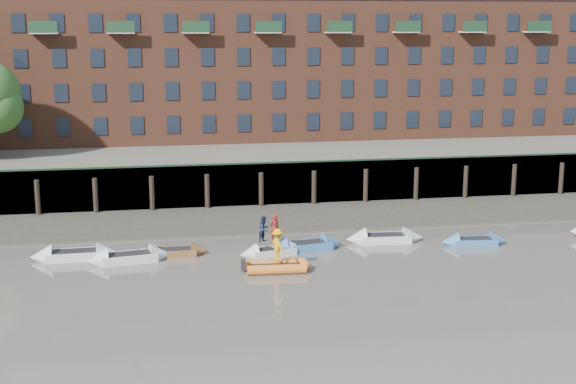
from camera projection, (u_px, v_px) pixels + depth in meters
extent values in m
plane|color=#635D55|center=(364.00, 306.00, 39.05)|extent=(220.00, 220.00, 0.00)
cube|color=#3D382F|center=(297.00, 218.00, 56.39)|extent=(110.00, 8.00, 0.50)
cube|color=#4C4336|center=(306.00, 230.00, 53.11)|extent=(110.00, 1.60, 0.10)
cube|color=#2D2A26|center=(286.00, 183.00, 60.29)|extent=(110.00, 0.80, 3.20)
cylinder|color=black|center=(38.00, 198.00, 56.69)|extent=(0.36, 0.36, 2.60)
cylinder|color=black|center=(95.00, 196.00, 57.37)|extent=(0.36, 0.36, 2.60)
cylinder|color=black|center=(152.00, 194.00, 58.04)|extent=(0.36, 0.36, 2.60)
cylinder|color=black|center=(207.00, 192.00, 58.71)|extent=(0.36, 0.36, 2.60)
cylinder|color=black|center=(261.00, 190.00, 59.39)|extent=(0.36, 0.36, 2.60)
cylinder|color=black|center=(314.00, 188.00, 60.06)|extent=(0.36, 0.36, 2.60)
cylinder|color=black|center=(366.00, 186.00, 60.73)|extent=(0.36, 0.36, 2.60)
cylinder|color=black|center=(416.00, 184.00, 61.41)|extent=(0.36, 0.36, 2.60)
cylinder|color=black|center=(466.00, 182.00, 62.08)|extent=(0.36, 0.36, 2.60)
cylinder|color=black|center=(514.00, 181.00, 62.75)|extent=(0.36, 0.36, 2.60)
cylinder|color=black|center=(561.00, 179.00, 63.42)|extent=(0.36, 0.36, 2.60)
cube|color=#264C2D|center=(287.00, 162.00, 59.65)|extent=(110.00, 0.06, 0.10)
cube|color=#5E594D|center=(261.00, 154.00, 73.38)|extent=(110.00, 28.00, 3.20)
cube|color=brown|center=(259.00, 70.00, 72.74)|extent=(80.00, 10.00, 12.00)
cube|color=black|center=(25.00, 128.00, 65.43)|extent=(1.10, 0.12, 1.50)
cube|color=black|center=(63.00, 127.00, 65.93)|extent=(1.10, 0.12, 1.50)
cube|color=black|center=(101.00, 126.00, 66.44)|extent=(1.10, 0.12, 1.50)
cube|color=black|center=(137.00, 125.00, 66.94)|extent=(1.10, 0.12, 1.50)
cube|color=black|center=(173.00, 125.00, 67.45)|extent=(1.10, 0.12, 1.50)
cube|color=black|center=(209.00, 124.00, 67.95)|extent=(1.10, 0.12, 1.50)
cube|color=black|center=(244.00, 123.00, 68.46)|extent=(1.10, 0.12, 1.50)
cube|color=black|center=(279.00, 122.00, 68.96)|extent=(1.10, 0.12, 1.50)
cube|color=black|center=(313.00, 122.00, 69.47)|extent=(1.10, 0.12, 1.50)
cube|color=black|center=(347.00, 121.00, 69.97)|extent=(1.10, 0.12, 1.50)
cube|color=black|center=(380.00, 120.00, 70.47)|extent=(1.10, 0.12, 1.50)
cube|color=black|center=(412.00, 119.00, 70.98)|extent=(1.10, 0.12, 1.50)
cube|color=black|center=(445.00, 119.00, 71.48)|extent=(1.10, 0.12, 1.50)
cube|color=black|center=(476.00, 118.00, 71.99)|extent=(1.10, 0.12, 1.50)
cube|color=black|center=(508.00, 117.00, 72.49)|extent=(1.10, 0.12, 1.50)
cube|color=black|center=(538.00, 117.00, 73.00)|extent=(1.10, 0.12, 1.50)
cube|color=black|center=(569.00, 116.00, 73.50)|extent=(1.10, 0.12, 1.50)
cube|color=black|center=(23.00, 93.00, 64.84)|extent=(1.10, 0.12, 1.50)
cube|color=black|center=(61.00, 93.00, 65.34)|extent=(1.10, 0.12, 1.50)
cube|color=black|center=(99.00, 92.00, 65.85)|extent=(1.10, 0.12, 1.50)
cube|color=black|center=(136.00, 92.00, 66.35)|extent=(1.10, 0.12, 1.50)
cube|color=black|center=(172.00, 91.00, 66.86)|extent=(1.10, 0.12, 1.50)
cube|color=black|center=(208.00, 91.00, 67.36)|extent=(1.10, 0.12, 1.50)
cube|color=black|center=(244.00, 90.00, 67.87)|extent=(1.10, 0.12, 1.50)
cube|color=black|center=(279.00, 90.00, 68.37)|extent=(1.10, 0.12, 1.50)
cube|color=black|center=(313.00, 89.00, 68.87)|extent=(1.10, 0.12, 1.50)
cube|color=black|center=(347.00, 89.00, 69.38)|extent=(1.10, 0.12, 1.50)
cube|color=black|center=(380.00, 88.00, 69.88)|extent=(1.10, 0.12, 1.50)
cube|color=black|center=(413.00, 88.00, 70.39)|extent=(1.10, 0.12, 1.50)
cube|color=black|center=(446.00, 87.00, 70.89)|extent=(1.10, 0.12, 1.50)
cube|color=black|center=(478.00, 87.00, 71.40)|extent=(1.10, 0.12, 1.50)
cube|color=black|center=(509.00, 86.00, 71.90)|extent=(1.10, 0.12, 1.50)
cube|color=black|center=(540.00, 86.00, 72.41)|extent=(1.10, 0.12, 1.50)
cube|color=black|center=(571.00, 85.00, 72.91)|extent=(1.10, 0.12, 1.50)
cube|color=black|center=(21.00, 58.00, 64.25)|extent=(1.10, 0.12, 1.50)
cube|color=black|center=(59.00, 58.00, 64.75)|extent=(1.10, 0.12, 1.50)
cube|color=black|center=(97.00, 58.00, 65.26)|extent=(1.10, 0.12, 1.50)
cube|color=black|center=(135.00, 58.00, 65.76)|extent=(1.10, 0.12, 1.50)
cube|color=black|center=(171.00, 57.00, 66.26)|extent=(1.10, 0.12, 1.50)
cube|color=black|center=(208.00, 57.00, 66.77)|extent=(1.10, 0.12, 1.50)
cube|color=black|center=(243.00, 57.00, 67.27)|extent=(1.10, 0.12, 1.50)
cube|color=black|center=(279.00, 56.00, 67.78)|extent=(1.10, 0.12, 1.50)
cube|color=black|center=(313.00, 56.00, 68.28)|extent=(1.10, 0.12, 1.50)
cube|color=black|center=(348.00, 56.00, 68.79)|extent=(1.10, 0.12, 1.50)
cube|color=black|center=(381.00, 56.00, 69.29)|extent=(1.10, 0.12, 1.50)
cube|color=black|center=(414.00, 55.00, 69.80)|extent=(1.10, 0.12, 1.50)
cube|color=black|center=(447.00, 55.00, 70.30)|extent=(1.10, 0.12, 1.50)
cube|color=black|center=(479.00, 55.00, 70.81)|extent=(1.10, 0.12, 1.50)
cube|color=black|center=(511.00, 55.00, 71.31)|extent=(1.10, 0.12, 1.50)
cube|color=black|center=(543.00, 54.00, 71.82)|extent=(1.10, 0.12, 1.50)
cube|color=black|center=(573.00, 54.00, 72.32)|extent=(1.10, 0.12, 1.50)
cube|color=black|center=(18.00, 23.00, 63.65)|extent=(1.10, 0.12, 1.50)
cube|color=black|center=(57.00, 23.00, 64.16)|extent=(1.10, 0.12, 1.50)
cube|color=black|center=(95.00, 23.00, 64.66)|extent=(1.10, 0.12, 1.50)
cube|color=black|center=(133.00, 23.00, 65.17)|extent=(1.10, 0.12, 1.50)
cube|color=black|center=(170.00, 23.00, 65.67)|extent=(1.10, 0.12, 1.50)
cube|color=black|center=(207.00, 23.00, 66.18)|extent=(1.10, 0.12, 1.50)
cube|color=black|center=(243.00, 23.00, 66.68)|extent=(1.10, 0.12, 1.50)
cube|color=black|center=(279.00, 23.00, 67.19)|extent=(1.10, 0.12, 1.50)
cube|color=black|center=(314.00, 23.00, 67.69)|extent=(1.10, 0.12, 1.50)
cube|color=black|center=(348.00, 23.00, 68.20)|extent=(1.10, 0.12, 1.50)
cube|color=black|center=(382.00, 23.00, 68.70)|extent=(1.10, 0.12, 1.50)
cube|color=black|center=(416.00, 23.00, 69.21)|extent=(1.10, 0.12, 1.50)
cube|color=black|center=(448.00, 23.00, 69.71)|extent=(1.10, 0.12, 1.50)
cube|color=black|center=(481.00, 23.00, 70.22)|extent=(1.10, 0.12, 1.50)
cube|color=black|center=(513.00, 22.00, 70.72)|extent=(1.10, 0.12, 1.50)
cube|color=black|center=(545.00, 22.00, 71.23)|extent=(1.10, 0.12, 1.50)
cube|color=black|center=(576.00, 22.00, 71.73)|extent=(1.10, 0.12, 1.50)
cube|color=silver|center=(75.00, 255.00, 46.62)|extent=(3.26, 1.55, 0.50)
cone|color=silver|center=(108.00, 253.00, 46.99)|extent=(1.30, 1.49, 1.45)
cone|color=silver|center=(41.00, 257.00, 46.24)|extent=(1.30, 1.49, 1.45)
cube|color=black|center=(74.00, 251.00, 46.57)|extent=(2.72, 1.17, 0.06)
cube|color=silver|center=(129.00, 258.00, 46.13)|extent=(3.33, 1.90, 0.49)
cone|color=silver|center=(161.00, 255.00, 46.72)|extent=(1.43, 1.60, 1.42)
cone|color=silver|center=(97.00, 261.00, 45.54)|extent=(1.43, 1.60, 1.42)
cube|color=black|center=(129.00, 254.00, 46.08)|extent=(2.76, 1.47, 0.06)
cube|color=brown|center=(174.00, 252.00, 47.33)|extent=(2.66, 1.21, 0.41)
cone|color=brown|center=(200.00, 251.00, 47.60)|extent=(1.04, 1.20, 1.20)
cone|color=brown|center=(147.00, 254.00, 47.06)|extent=(1.04, 1.20, 1.20)
cube|color=black|center=(173.00, 249.00, 47.29)|extent=(2.21, 0.91, 0.06)
cube|color=silver|center=(273.00, 252.00, 47.47)|extent=(2.81, 1.70, 0.41)
cone|color=silver|center=(297.00, 249.00, 48.02)|extent=(1.24, 1.37, 1.19)
cone|color=silver|center=(248.00, 254.00, 46.91)|extent=(1.24, 1.37, 1.19)
cube|color=black|center=(273.00, 249.00, 47.43)|extent=(2.33, 1.32, 0.06)
cube|color=teal|center=(305.00, 246.00, 48.44)|extent=(3.37, 1.95, 0.50)
cone|color=teal|center=(333.00, 243.00, 49.05)|extent=(1.46, 1.62, 1.43)
cone|color=teal|center=(276.00, 249.00, 47.82)|extent=(1.46, 1.62, 1.43)
cube|color=black|center=(305.00, 243.00, 48.39)|extent=(2.79, 1.51, 0.06)
cube|color=silver|center=(385.00, 238.00, 50.18)|extent=(3.25, 1.64, 0.49)
cone|color=silver|center=(413.00, 238.00, 50.37)|extent=(1.32, 1.51, 1.43)
cone|color=silver|center=(356.00, 239.00, 49.99)|extent=(1.32, 1.51, 1.43)
cube|color=black|center=(385.00, 235.00, 50.13)|extent=(2.70, 1.24, 0.06)
cube|color=teal|center=(474.00, 242.00, 49.60)|extent=(2.77, 1.42, 0.42)
cone|color=teal|center=(499.00, 241.00, 49.74)|extent=(1.14, 1.29, 1.21)
cone|color=teal|center=(449.00, 242.00, 49.46)|extent=(1.14, 1.29, 1.21)
cube|color=black|center=(474.00, 239.00, 49.56)|extent=(2.30, 1.09, 0.06)
cylinder|color=orange|center=(275.00, 263.00, 44.96)|extent=(3.28, 0.74, 0.54)
cylinder|color=orange|center=(277.00, 270.00, 43.85)|extent=(3.28, 0.74, 0.54)
sphere|color=orange|center=(305.00, 265.00, 44.58)|extent=(0.62, 0.62, 0.62)
cube|color=black|center=(276.00, 266.00, 44.40)|extent=(2.77, 1.10, 0.19)
imported|color=maroon|center=(274.00, 228.00, 47.19)|extent=(0.71, 0.57, 1.67)
imported|color=#19233F|center=(264.00, 229.00, 47.22)|extent=(0.95, 0.95, 1.55)
imported|color=orange|center=(278.00, 245.00, 44.10)|extent=(1.06, 1.37, 1.87)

